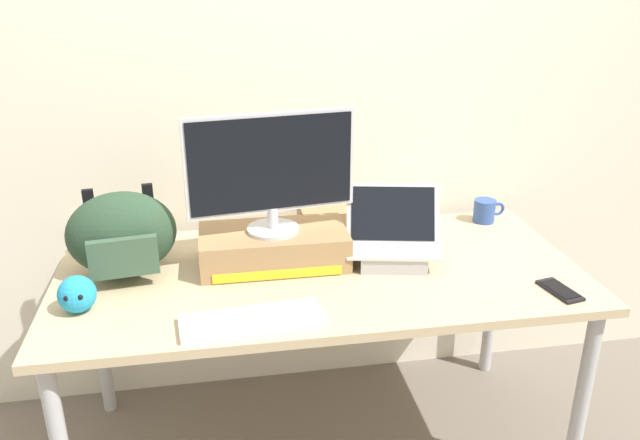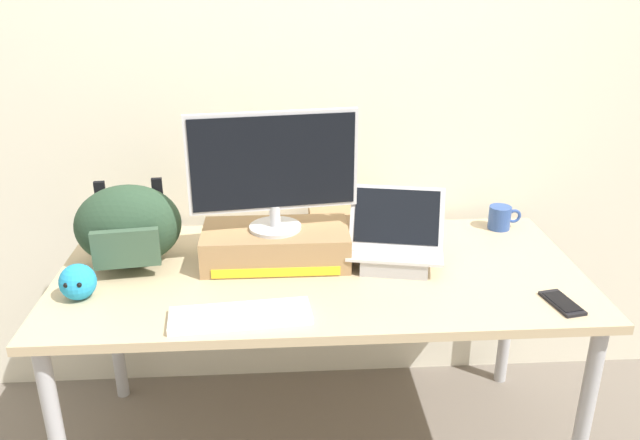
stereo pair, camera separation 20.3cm
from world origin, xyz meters
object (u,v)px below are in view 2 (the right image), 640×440
at_px(desktop_monitor, 274,169).
at_px(toner_box_cyan, 351,218).
at_px(toner_box_yellow, 276,245).
at_px(messenger_backpack, 128,226).
at_px(cell_phone, 562,303).
at_px(plush_toy, 78,282).
at_px(open_laptop, 395,250).
at_px(external_keyboard, 240,315).
at_px(coffee_mug, 500,218).

height_order(desktop_monitor, toner_box_cyan, desktop_monitor).
relative_size(toner_box_yellow, toner_box_cyan, 1.54).
relative_size(desktop_monitor, messenger_backpack, 1.48).
height_order(cell_phone, plush_toy, plush_toy).
relative_size(desktop_monitor, plush_toy, 4.99).
xyz_separation_m(toner_box_yellow, messenger_backpack, (-0.49, 0.02, 0.08)).
distance_m(messenger_backpack, cell_phone, 1.41).
distance_m(messenger_backpack, plush_toy, 0.27).
relative_size(open_laptop, external_keyboard, 0.84).
relative_size(desktop_monitor, toner_box_cyan, 1.74).
bearing_deg(coffee_mug, toner_box_cyan, 178.25).
distance_m(desktop_monitor, coffee_mug, 0.94).
bearing_deg(desktop_monitor, cell_phone, -30.09).
height_order(messenger_backpack, coffee_mug, messenger_backpack).
height_order(toner_box_yellow, desktop_monitor, desktop_monitor).
bearing_deg(desktop_monitor, messenger_backpack, 170.39).
relative_size(toner_box_yellow, open_laptop, 1.40).
bearing_deg(toner_box_yellow, coffee_mug, 15.21).
height_order(desktop_monitor, coffee_mug, desktop_monitor).
relative_size(open_laptop, plush_toy, 3.16).
xyz_separation_m(coffee_mug, plush_toy, (-1.46, -0.46, 0.01)).
xyz_separation_m(cell_phone, toner_box_cyan, (-0.57, 0.61, 0.04)).
bearing_deg(cell_phone, toner_box_cyan, 122.26).
bearing_deg(open_laptop, messenger_backpack, -172.65).
height_order(external_keyboard, coffee_mug, coffee_mug).
height_order(messenger_backpack, cell_phone, messenger_backpack).
xyz_separation_m(external_keyboard, plush_toy, (-0.50, 0.15, 0.04)).
height_order(open_laptop, plush_toy, open_laptop).
distance_m(toner_box_yellow, desktop_monitor, 0.27).
distance_m(toner_box_yellow, toner_box_cyan, 0.38).
bearing_deg(cell_phone, plush_toy, 163.73).
relative_size(messenger_backpack, cell_phone, 2.31).
height_order(toner_box_yellow, plush_toy, toner_box_yellow).
distance_m(plush_toy, toner_box_cyan, 1.01).
relative_size(toner_box_yellow, plush_toy, 4.43).
distance_m(coffee_mug, plush_toy, 1.53).
height_order(desktop_monitor, cell_phone, desktop_monitor).
distance_m(open_laptop, plush_toy, 1.02).
bearing_deg(toner_box_cyan, messenger_backpack, -163.07).
relative_size(open_laptop, cell_phone, 2.17).
bearing_deg(desktop_monitor, external_keyboard, -113.02).
xyz_separation_m(desktop_monitor, plush_toy, (-0.60, -0.22, -0.28)).
relative_size(plush_toy, toner_box_cyan, 0.35).
height_order(desktop_monitor, open_laptop, desktop_monitor).
xyz_separation_m(open_laptop, plush_toy, (-1.00, -0.17, 0.00)).
xyz_separation_m(toner_box_yellow, cell_phone, (0.86, -0.36, -0.05)).
distance_m(external_keyboard, messenger_backpack, 0.57).
relative_size(desktop_monitor, coffee_mug, 4.41).
bearing_deg(coffee_mug, plush_toy, -162.65).
xyz_separation_m(external_keyboard, coffee_mug, (0.96, 0.61, 0.03)).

